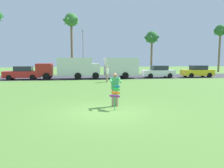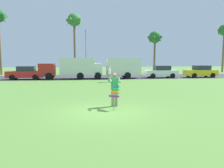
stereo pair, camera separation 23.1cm
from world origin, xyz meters
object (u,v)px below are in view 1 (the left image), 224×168
at_px(parked_car_white, 158,72).
at_px(palm_tree_far_left, 220,32).
at_px(person_walker_near, 107,73).
at_px(parked_truck_red_cab, 68,68).
at_px(parked_truck_white_box, 115,67).
at_px(person_kite_flyer, 115,88).
at_px(palm_tree_centre_far, 152,39).
at_px(parked_car_red, 23,73).
at_px(streetlight_pole, 83,49).
at_px(palm_tree_right_near, 71,23).
at_px(parked_car_yellow, 198,72).
at_px(kite_held, 116,94).

height_order(parked_car_white, palm_tree_far_left, palm_tree_far_left).
relative_size(parked_car_white, person_walker_near, 2.44).
distance_m(parked_truck_red_cab, parked_truck_white_box, 5.78).
height_order(person_kite_flyer, parked_truck_red_cab, parked_truck_red_cab).
bearing_deg(palm_tree_centre_far, parked_car_white, -103.78).
height_order(person_kite_flyer, parked_car_red, person_kite_flyer).
height_order(person_kite_flyer, streetlight_pole, streetlight_pole).
xyz_separation_m(palm_tree_right_near, palm_tree_centre_far, (13.86, 1.11, -2.25)).
distance_m(person_kite_flyer, parked_car_yellow, 21.66).
distance_m(palm_tree_right_near, palm_tree_centre_far, 14.08).
distance_m(parked_car_white, palm_tree_far_left, 20.65).
relative_size(kite_held, parked_truck_red_cab, 0.17).
distance_m(kite_held, palm_tree_centre_far, 29.74).
distance_m(parked_car_red, parked_car_yellow, 22.60).
bearing_deg(palm_tree_centre_far, person_walker_near, -124.25).
distance_m(parked_truck_white_box, palm_tree_right_near, 12.51).
bearing_deg(palm_tree_right_near, parked_truck_red_cab, -91.40).
height_order(parked_truck_white_box, palm_tree_centre_far, palm_tree_centre_far).
bearing_deg(parked_car_white, parked_truck_red_cab, 179.99).
bearing_deg(streetlight_pole, parked_car_white, -36.68).
bearing_deg(parked_car_yellow, parked_car_red, 180.00).
bearing_deg(palm_tree_right_near, streetlight_pole, -43.67).
height_order(parked_car_yellow, palm_tree_centre_far, palm_tree_centre_far).
bearing_deg(parked_car_red, person_kite_flyer, -62.70).
xyz_separation_m(parked_car_red, parked_car_yellow, (22.60, -0.00, 0.00)).
distance_m(parked_car_white, parked_car_yellow, 5.56).
distance_m(parked_truck_red_cab, palm_tree_right_near, 11.20).
height_order(kite_held, palm_tree_far_left, palm_tree_far_left).
bearing_deg(palm_tree_centre_far, parked_car_yellow, -72.69).
bearing_deg(parked_car_white, palm_tree_centre_far, 76.22).
distance_m(parked_car_red, palm_tree_right_near, 12.89).
xyz_separation_m(streetlight_pole, person_walker_near, (2.23, -11.67, -3.06)).
height_order(palm_tree_right_near, palm_tree_centre_far, palm_tree_right_near).
distance_m(palm_tree_right_near, palm_tree_far_left, 27.71).
distance_m(kite_held, palm_tree_far_left, 38.04).
bearing_deg(person_walker_near, palm_tree_far_left, 33.09).
bearing_deg(palm_tree_far_left, parked_truck_white_box, -153.72).
bearing_deg(palm_tree_far_left, parked_car_white, -146.10).
bearing_deg(parked_car_red, palm_tree_right_near, 57.59).
bearing_deg(kite_held, parked_truck_red_cab, 99.89).
xyz_separation_m(palm_tree_far_left, person_walker_near, (-23.62, -15.39, -6.54)).
distance_m(person_kite_flyer, parked_truck_white_box, 16.65).
bearing_deg(palm_tree_right_near, kite_held, -83.92).
relative_size(person_kite_flyer, palm_tree_centre_far, 0.24).
bearing_deg(streetlight_pole, parked_truck_white_box, -62.17).
xyz_separation_m(parked_truck_red_cab, palm_tree_far_left, (27.84, 10.89, 6.07)).
height_order(kite_held, person_walker_near, person_walker_near).
distance_m(parked_car_white, palm_tree_right_near, 16.27).
bearing_deg(parked_car_yellow, person_kite_flyer, -130.69).
xyz_separation_m(parked_truck_red_cab, parked_truck_white_box, (5.78, -0.00, 0.00)).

